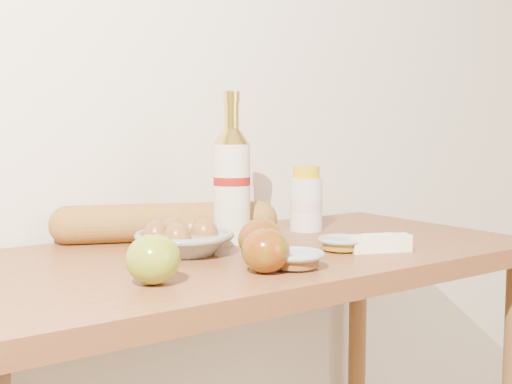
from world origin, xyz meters
TOP-DOWN VIEW (x-y plane):
  - back_wall at (0.00, 1.51)m, footprint 3.50×0.02m
  - table at (0.00, 1.18)m, footprint 1.20×0.60m
  - bourbon_bottle at (0.02, 1.27)m, footprint 0.09×0.09m
  - cream_bottle at (0.25, 1.31)m, footprint 0.10×0.10m
  - egg_bowl at (-0.13, 1.22)m, footprint 0.24×0.24m
  - baguette at (-0.09, 1.37)m, footprint 0.49×0.26m
  - apple_yellowgreen at (-0.28, 1.03)m, footprint 0.10×0.10m
  - apple_redgreen_front at (-0.09, 0.99)m, footprint 0.09×0.09m
  - apple_redgreen_right at (-0.03, 1.08)m, footprint 0.11×0.11m
  - sugar_bowl at (-0.03, 0.99)m, footprint 0.13×0.13m
  - syrup_bowl at (0.15, 1.07)m, footprint 0.11×0.11m
  - butter_stick at (0.21, 1.01)m, footprint 0.13×0.08m

SIDE VIEW (x-z plane):
  - table at x=0.00m, z-range 0.33..1.23m
  - syrup_bowl at x=0.15m, z-range 0.90..0.93m
  - sugar_bowl at x=-0.03m, z-range 0.90..0.93m
  - butter_stick at x=0.21m, z-range 0.90..0.93m
  - egg_bowl at x=-0.13m, z-range 0.89..0.96m
  - apple_redgreen_front at x=-0.09m, z-range 0.90..0.98m
  - apple_redgreen_right at x=-0.03m, z-range 0.90..0.98m
  - apple_yellowgreen at x=-0.28m, z-range 0.90..0.98m
  - baguette at x=-0.09m, z-range 0.90..0.98m
  - cream_bottle at x=0.25m, z-range 0.89..1.05m
  - bourbon_bottle at x=0.02m, z-range 0.87..1.19m
  - back_wall at x=0.00m, z-range 0.00..2.60m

